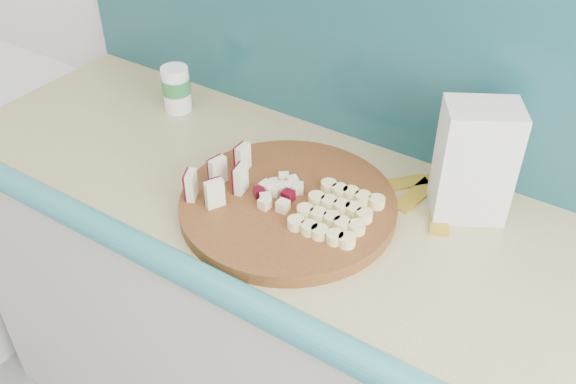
% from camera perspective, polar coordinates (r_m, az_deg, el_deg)
% --- Properties ---
extents(kitchen_counter, '(2.20, 0.63, 0.91)m').
position_cam_1_polar(kitchen_counter, '(1.62, 8.19, -16.29)').
color(kitchen_counter, beige).
rests_on(kitchen_counter, ground).
extents(backsplash, '(2.20, 0.02, 0.50)m').
position_cam_1_polar(backsplash, '(1.38, 16.32, 10.46)').
color(backsplash, teal).
rests_on(backsplash, kitchen_counter).
extents(cutting_board, '(0.48, 0.48, 0.03)m').
position_cam_1_polar(cutting_board, '(1.33, 0.00, -1.16)').
color(cutting_board, '#4F2911').
rests_on(cutting_board, kitchen_counter).
extents(apple_wedges, '(0.09, 0.18, 0.06)m').
position_cam_1_polar(apple_wedges, '(1.34, -5.96, 1.35)').
color(apple_wedges, beige).
rests_on(apple_wedges, cutting_board).
extents(apple_chunks, '(0.07, 0.07, 0.02)m').
position_cam_1_polar(apple_chunks, '(1.32, -1.06, 0.07)').
color(apple_chunks, '#F7E7C6').
rests_on(apple_chunks, cutting_board).
extents(banana_slices, '(0.15, 0.18, 0.02)m').
position_cam_1_polar(banana_slices, '(1.27, 4.31, -1.85)').
color(banana_slices, '#F4E695').
rests_on(banana_slices, cutting_board).
extents(flour_bag, '(0.18, 0.16, 0.25)m').
position_cam_1_polar(flour_bag, '(1.31, 16.25, 2.59)').
color(flour_bag, silver).
rests_on(flour_bag, kitchen_counter).
extents(canister, '(0.07, 0.07, 0.12)m').
position_cam_1_polar(canister, '(1.67, -9.90, 9.09)').
color(canister, white).
rests_on(canister, kitchen_counter).
extents(banana_peel, '(0.25, 0.21, 0.01)m').
position_cam_1_polar(banana_peel, '(1.40, 11.32, -0.19)').
color(banana_peel, gold).
rests_on(banana_peel, kitchen_counter).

